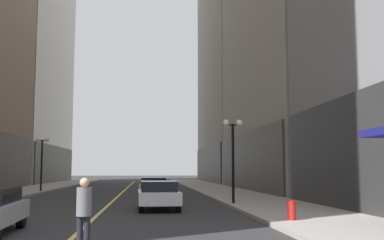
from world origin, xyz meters
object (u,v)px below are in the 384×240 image
(car_yellow, at_px, (154,186))
(street_lamp_right_mid, at_px, (233,142))
(street_lamp_left_far, at_px, (42,152))
(fire_hydrant_right, at_px, (292,213))
(car_white, at_px, (158,194))
(traffic_light_near_right, at_px, (350,56))
(pedestrian_in_grey_suit, at_px, (84,209))

(car_yellow, xyz_separation_m, street_lamp_right_mid, (3.96, -7.77, 2.54))
(street_lamp_left_far, distance_m, fire_hydrant_right, 26.18)
(car_white, bearing_deg, fire_hydrant_right, -54.35)
(car_yellow, bearing_deg, traffic_light_near_right, -83.10)
(pedestrian_in_grey_suit, distance_m, fire_hydrant_right, 7.90)
(pedestrian_in_grey_suit, xyz_separation_m, fire_hydrant_right, (6.30, 4.72, -0.57))
(car_white, relative_size, fire_hydrant_right, 5.28)
(street_lamp_right_mid, bearing_deg, car_yellow, 116.98)
(car_yellow, relative_size, pedestrian_in_grey_suit, 2.54)
(car_white, distance_m, car_yellow, 9.70)
(car_yellow, bearing_deg, street_lamp_right_mid, -63.02)
(street_lamp_right_mid, bearing_deg, fire_hydrant_right, -86.44)
(car_white, relative_size, traffic_light_near_right, 0.75)
(pedestrian_in_grey_suit, height_order, traffic_light_near_right, traffic_light_near_right)
(car_yellow, distance_m, street_lamp_right_mid, 9.08)
(street_lamp_right_mid, relative_size, fire_hydrant_right, 5.54)
(pedestrian_in_grey_suit, bearing_deg, street_lamp_right_mid, 65.54)
(car_white, bearing_deg, pedestrian_in_grey_suit, -100.09)
(traffic_light_near_right, relative_size, fire_hydrant_right, 7.06)
(fire_hydrant_right, bearing_deg, street_lamp_right_mid, 93.56)
(street_lamp_left_far, height_order, street_lamp_right_mid, same)
(car_white, height_order, traffic_light_near_right, traffic_light_near_right)
(car_yellow, bearing_deg, pedestrian_in_grey_suit, -95.14)
(traffic_light_near_right, bearing_deg, fire_hydrant_right, 79.33)
(street_lamp_left_far, bearing_deg, street_lamp_right_mid, -48.26)
(fire_hydrant_right, bearing_deg, car_yellow, 105.75)
(pedestrian_in_grey_suit, relative_size, street_lamp_right_mid, 0.38)
(car_white, bearing_deg, street_lamp_left_far, 118.74)
(car_white, height_order, car_yellow, same)
(car_white, height_order, street_lamp_left_far, street_lamp_left_far)
(car_yellow, height_order, fire_hydrant_right, car_yellow)
(car_yellow, xyz_separation_m, street_lamp_left_far, (-8.84, 6.57, 2.54))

